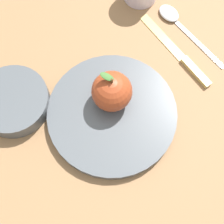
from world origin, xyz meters
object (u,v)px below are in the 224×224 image
side_bowl (13,101)px  knife (181,56)px  dinner_plate (112,114)px  spoon (176,20)px  apple (112,91)px

side_bowl → knife: 0.33m
dinner_plate → spoon: 0.25m
side_bowl → knife: bearing=-124.1°
side_bowl → spoon: side_bowl is taller
knife → dinner_plate: bearing=80.4°
apple → spoon: (0.01, -0.23, -0.05)m
dinner_plate → knife: 0.19m
knife → spoon: 0.08m
apple → side_bowl: (0.14, 0.11, -0.03)m
dinner_plate → side_bowl: size_ratio=1.78×
apple → spoon: 0.23m
spoon → dinner_plate: bearing=95.3°
dinner_plate → side_bowl: 0.18m
knife → spoon: spoon is taller
dinner_plate → apple: size_ratio=2.84×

